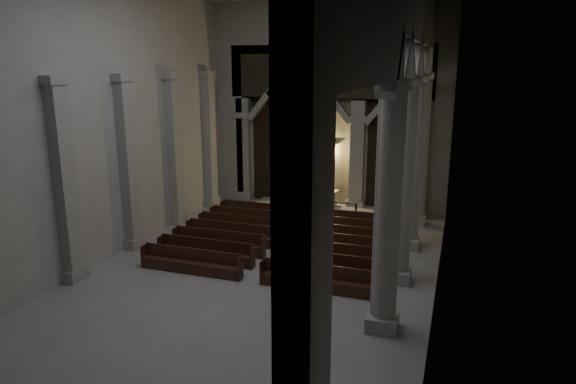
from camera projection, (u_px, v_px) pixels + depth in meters
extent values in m
plane|color=gray|center=(255.00, 278.00, 20.78)|extent=(24.00, 24.00, 0.00)
cube|color=#A8A69D|center=(330.00, 106.00, 30.35)|extent=(14.00, 0.10, 12.00)
cube|color=#A8A69D|center=(98.00, 123.00, 21.50)|extent=(0.10, 24.00, 12.00)
cube|color=#A8A69D|center=(446.00, 138.00, 17.15)|extent=(0.10, 24.00, 12.00)
cube|color=#9E9B93|center=(244.00, 149.00, 32.25)|extent=(0.80, 0.50, 6.40)
cube|color=#9E9B93|center=(245.00, 195.00, 32.97)|extent=(1.05, 0.70, 0.50)
cube|color=#9E9B93|center=(243.00, 115.00, 31.73)|extent=(1.00, 0.65, 0.35)
cube|color=#9E9B93|center=(299.00, 152.00, 31.13)|extent=(0.80, 0.50, 6.40)
cube|color=#9E9B93|center=(298.00, 199.00, 31.85)|extent=(1.05, 0.70, 0.50)
cube|color=#9E9B93|center=(299.00, 117.00, 30.61)|extent=(1.00, 0.65, 0.35)
cube|color=#9E9B93|center=(357.00, 156.00, 30.01)|extent=(0.80, 0.50, 6.40)
cube|color=#9E9B93|center=(356.00, 204.00, 30.73)|extent=(1.05, 0.70, 0.50)
cube|color=#9E9B93|center=(358.00, 119.00, 29.49)|extent=(1.00, 0.65, 0.35)
cube|color=#9E9B93|center=(420.00, 159.00, 28.90)|extent=(0.80, 0.50, 6.40)
cube|color=#9E9B93|center=(417.00, 210.00, 29.61)|extent=(1.05, 0.70, 0.50)
cube|color=#9E9B93|center=(423.00, 121.00, 28.37)|extent=(1.00, 0.65, 0.35)
cube|color=black|center=(273.00, 145.00, 31.94)|extent=(2.60, 0.15, 7.00)
cube|color=#988D62|center=(329.00, 148.00, 30.82)|extent=(2.60, 0.15, 7.00)
cube|color=black|center=(389.00, 151.00, 29.70)|extent=(2.60, 0.15, 7.00)
cube|color=black|center=(329.00, 71.00, 29.41)|extent=(12.00, 0.50, 3.00)
cube|color=#9E9B93|center=(232.00, 128.00, 32.18)|extent=(1.60, 0.50, 9.00)
cube|color=#9E9B93|center=(437.00, 137.00, 28.33)|extent=(1.60, 0.50, 9.00)
cube|color=#9E9B93|center=(330.00, 26.00, 28.80)|extent=(14.00, 0.50, 3.00)
plane|color=#E1CC65|center=(329.00, 148.00, 30.79)|extent=(1.50, 0.00, 1.50)
cube|color=#53331C|center=(328.00, 148.00, 30.71)|extent=(0.13, 0.08, 1.80)
cube|color=#53331C|center=(328.00, 143.00, 30.63)|extent=(1.10, 0.08, 0.13)
cube|color=tan|center=(328.00, 149.00, 30.67)|extent=(0.26, 0.10, 0.60)
sphere|color=tan|center=(328.00, 143.00, 30.57)|extent=(0.17, 0.17, 0.17)
cylinder|color=tan|center=(324.00, 143.00, 30.66)|extent=(0.45, 0.08, 0.08)
cylinder|color=tan|center=(332.00, 144.00, 30.50)|extent=(0.45, 0.08, 0.08)
cube|color=#9E9B93|center=(416.00, 219.00, 27.74)|extent=(1.00, 1.00, 0.50)
cylinder|color=#9E9B93|center=(420.00, 151.00, 26.83)|extent=(0.70, 0.70, 7.50)
cube|color=#9E9B93|center=(425.00, 76.00, 25.90)|extent=(0.95, 0.95, 0.35)
cube|color=#9E9B93|center=(408.00, 243.00, 24.06)|extent=(1.00, 1.00, 0.50)
cylinder|color=#9E9B93|center=(413.00, 165.00, 23.16)|extent=(0.70, 0.70, 7.50)
cube|color=#9E9B93|center=(418.00, 77.00, 22.22)|extent=(0.95, 0.95, 0.35)
cube|color=#9E9B93|center=(397.00, 275.00, 20.39)|extent=(1.00, 1.00, 0.50)
cylinder|color=#9E9B93|center=(402.00, 184.00, 19.48)|extent=(0.70, 0.70, 7.50)
cube|color=#9E9B93|center=(408.00, 80.00, 18.55)|extent=(0.95, 0.95, 0.35)
cube|color=#9E9B93|center=(382.00, 322.00, 16.71)|extent=(1.00, 1.00, 0.50)
cylinder|color=#9E9B93|center=(388.00, 211.00, 15.80)|extent=(0.70, 0.70, 7.50)
cube|color=#9E9B93|center=(394.00, 84.00, 14.87)|extent=(0.95, 0.95, 0.35)
cube|color=#9E9B93|center=(424.00, 135.00, 28.43)|extent=(0.55, 1.20, 9.20)
cube|color=#9E9B93|center=(303.00, 333.00, 7.48)|extent=(0.55, 1.20, 9.20)
cube|color=#9E9B93|center=(212.00, 201.00, 31.55)|extent=(0.60, 1.00, 0.50)
cube|color=#9E9B93|center=(210.00, 140.00, 30.64)|extent=(0.50, 0.80, 7.50)
cube|color=#9E9B93|center=(207.00, 74.00, 29.71)|extent=(0.60, 1.00, 0.35)
cube|color=#9E9B93|center=(178.00, 219.00, 27.87)|extent=(0.60, 1.00, 0.50)
cube|color=#9E9B93|center=(175.00, 150.00, 26.96)|extent=(0.50, 0.80, 7.50)
cube|color=#9E9B93|center=(171.00, 75.00, 26.03)|extent=(0.60, 1.00, 0.35)
cube|color=#9E9B93|center=(135.00, 242.00, 24.19)|extent=(0.60, 1.00, 0.50)
cube|color=#9E9B93|center=(129.00, 164.00, 23.29)|extent=(0.50, 0.80, 7.50)
cube|color=#9E9B93|center=(122.00, 77.00, 22.35)|extent=(0.60, 1.00, 0.35)
cube|color=#9E9B93|center=(75.00, 274.00, 20.52)|extent=(0.60, 1.00, 0.50)
cube|color=#9E9B93|center=(65.00, 183.00, 19.61)|extent=(0.50, 0.80, 7.50)
cube|color=#9E9B93|center=(54.00, 80.00, 18.68)|extent=(0.60, 1.00, 0.35)
cube|color=#9E9B93|center=(323.00, 208.00, 30.50)|extent=(8.50, 2.60, 0.15)
cube|color=beige|center=(322.00, 198.00, 30.74)|extent=(1.76, 0.68, 0.93)
cube|color=white|center=(322.00, 190.00, 30.62)|extent=(1.90, 0.76, 0.04)
cube|color=black|center=(317.00, 201.00, 29.14)|extent=(4.50, 0.05, 0.05)
cube|color=black|center=(280.00, 204.00, 29.93)|extent=(0.09, 0.09, 0.90)
cube|color=black|center=(356.00, 211.00, 28.54)|extent=(0.09, 0.09, 0.90)
cylinder|color=black|center=(287.00, 206.00, 29.80)|extent=(0.02, 0.02, 0.83)
cylinder|color=black|center=(294.00, 206.00, 29.66)|extent=(0.02, 0.02, 0.83)
cylinder|color=black|center=(302.00, 207.00, 29.52)|extent=(0.02, 0.02, 0.83)
cylinder|color=black|center=(309.00, 208.00, 29.38)|extent=(0.02, 0.02, 0.83)
cylinder|color=black|center=(317.00, 208.00, 29.24)|extent=(0.02, 0.02, 0.83)
cylinder|color=black|center=(325.00, 209.00, 29.10)|extent=(0.02, 0.02, 0.83)
cylinder|color=black|center=(332.00, 210.00, 28.96)|extent=(0.02, 0.02, 0.83)
cylinder|color=black|center=(340.00, 210.00, 28.82)|extent=(0.02, 0.02, 0.83)
cylinder|color=black|center=(348.00, 211.00, 28.68)|extent=(0.02, 0.02, 0.83)
cylinder|color=#B97739|center=(276.00, 211.00, 30.07)|extent=(0.22, 0.22, 0.05)
cylinder|color=#B97739|center=(276.00, 203.00, 29.94)|extent=(0.03, 0.03, 1.04)
cylinder|color=#B97739|center=(276.00, 194.00, 29.82)|extent=(0.11, 0.11, 0.02)
cylinder|color=#EFE5C9|center=(276.00, 193.00, 29.80)|extent=(0.04, 0.04, 0.18)
sphere|color=#FFD959|center=(276.00, 191.00, 29.77)|extent=(0.04, 0.04, 0.04)
cylinder|color=#B97739|center=(378.00, 219.00, 28.64)|extent=(0.26, 0.26, 0.05)
cylinder|color=#B97739|center=(379.00, 208.00, 28.49)|extent=(0.04, 0.04, 1.22)
cylinder|color=#B97739|center=(379.00, 197.00, 28.34)|extent=(0.13, 0.13, 0.02)
cylinder|color=#EFE5C9|center=(379.00, 195.00, 28.32)|extent=(0.05, 0.05, 0.21)
sphere|color=#FFD959|center=(379.00, 193.00, 28.29)|extent=(0.05, 0.05, 0.05)
cube|color=black|center=(259.00, 217.00, 28.21)|extent=(4.46, 0.42, 0.48)
cube|color=black|center=(261.00, 207.00, 28.28)|extent=(4.46, 0.07, 0.53)
cube|color=black|center=(223.00, 209.00, 28.85)|extent=(0.06, 0.48, 0.96)
cube|color=black|center=(298.00, 217.00, 27.46)|extent=(0.06, 0.48, 0.96)
cube|color=black|center=(356.00, 227.00, 26.54)|extent=(4.46, 0.42, 0.48)
cube|color=black|center=(357.00, 216.00, 26.60)|extent=(4.46, 0.07, 0.53)
cube|color=black|center=(315.00, 218.00, 27.17)|extent=(0.06, 0.48, 0.96)
cube|color=black|center=(400.00, 226.00, 25.79)|extent=(0.06, 0.48, 0.96)
cube|color=black|center=(251.00, 224.00, 27.05)|extent=(4.46, 0.42, 0.48)
cube|color=black|center=(252.00, 213.00, 27.11)|extent=(4.46, 0.07, 0.53)
cube|color=black|center=(212.00, 215.00, 27.68)|extent=(0.06, 0.48, 0.96)
cube|color=black|center=(291.00, 223.00, 26.30)|extent=(0.06, 0.48, 0.96)
cube|color=black|center=(351.00, 234.00, 25.37)|extent=(4.46, 0.42, 0.48)
cube|color=black|center=(352.00, 223.00, 25.43)|extent=(4.46, 0.07, 0.53)
cube|color=black|center=(308.00, 225.00, 26.00)|extent=(0.06, 0.48, 0.96)
cube|color=black|center=(397.00, 234.00, 24.62)|extent=(0.06, 0.48, 0.96)
cube|color=black|center=(241.00, 231.00, 25.88)|extent=(4.46, 0.42, 0.48)
cube|color=black|center=(242.00, 220.00, 25.94)|extent=(4.46, 0.07, 0.53)
cube|color=black|center=(201.00, 222.00, 26.52)|extent=(0.06, 0.48, 0.96)
cube|color=black|center=(282.00, 231.00, 25.13)|extent=(0.06, 0.48, 0.96)
cube|color=black|center=(346.00, 242.00, 24.20)|extent=(4.46, 0.42, 0.48)
cube|color=black|center=(347.00, 231.00, 24.27)|extent=(4.46, 0.07, 0.53)
cube|color=black|center=(301.00, 233.00, 24.84)|extent=(0.06, 0.48, 0.96)
cube|color=black|center=(394.00, 243.00, 23.45)|extent=(0.06, 0.48, 0.96)
cube|color=black|center=(230.00, 239.00, 24.71)|extent=(4.46, 0.42, 0.48)
cube|color=black|center=(232.00, 227.00, 24.78)|extent=(4.46, 0.07, 0.53)
cube|color=black|center=(189.00, 229.00, 25.35)|extent=(0.06, 0.48, 0.96)
cube|color=black|center=(273.00, 239.00, 23.96)|extent=(0.06, 0.48, 0.96)
cube|color=black|center=(340.00, 251.00, 23.04)|extent=(4.46, 0.42, 0.48)
cube|color=black|center=(341.00, 239.00, 23.10)|extent=(4.46, 0.07, 0.53)
cube|color=black|center=(293.00, 241.00, 23.67)|extent=(0.06, 0.48, 0.96)
cube|color=black|center=(390.00, 252.00, 22.29)|extent=(0.06, 0.48, 0.96)
cube|color=black|center=(218.00, 247.00, 23.55)|extent=(4.46, 0.42, 0.48)
cube|color=black|center=(220.00, 235.00, 23.61)|extent=(4.46, 0.07, 0.53)
cube|color=black|center=(176.00, 237.00, 24.18)|extent=(0.06, 0.48, 0.96)
cube|color=black|center=(264.00, 248.00, 22.80)|extent=(0.06, 0.48, 0.96)
cube|color=black|center=(333.00, 261.00, 21.87)|extent=(4.46, 0.42, 0.48)
cube|color=black|center=(334.00, 249.00, 21.93)|extent=(4.46, 0.07, 0.53)
cube|color=black|center=(284.00, 250.00, 22.50)|extent=(0.06, 0.48, 0.96)
cube|color=black|center=(386.00, 262.00, 21.12)|extent=(0.06, 0.48, 0.96)
cube|color=black|center=(205.00, 257.00, 22.38)|extent=(4.46, 0.42, 0.48)
cube|color=black|center=(207.00, 244.00, 22.44)|extent=(4.46, 0.07, 0.53)
cube|color=black|center=(161.00, 246.00, 23.02)|extent=(0.06, 0.48, 0.96)
cube|color=black|center=(253.00, 258.00, 21.63)|extent=(0.06, 0.48, 0.96)
cube|color=black|center=(325.00, 272.00, 20.70)|extent=(4.46, 0.42, 0.48)
cube|color=black|center=(327.00, 259.00, 20.77)|extent=(4.46, 0.07, 0.53)
cube|color=black|center=(274.00, 260.00, 21.34)|extent=(0.06, 0.48, 0.96)
cube|color=black|center=(381.00, 274.00, 19.95)|extent=(0.06, 0.48, 0.96)
cube|color=black|center=(191.00, 267.00, 21.21)|extent=(4.46, 0.42, 0.48)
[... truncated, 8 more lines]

